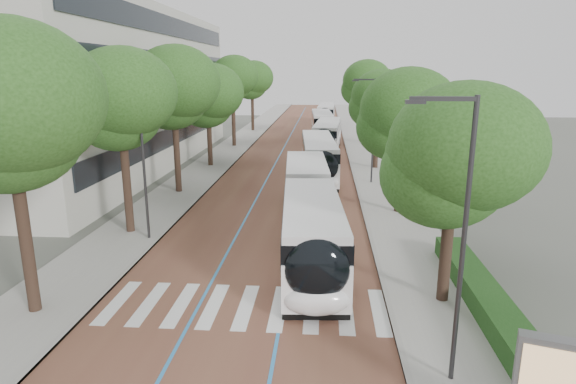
% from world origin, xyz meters
% --- Properties ---
extents(ground, '(160.00, 160.00, 0.00)m').
position_xyz_m(ground, '(0.00, 0.00, 0.00)').
color(ground, '#51544C').
rests_on(ground, ground).
extents(road, '(11.00, 140.00, 0.02)m').
position_xyz_m(road, '(0.00, 40.00, 0.01)').
color(road, brown).
rests_on(road, ground).
extents(sidewalk_left, '(4.00, 140.00, 0.12)m').
position_xyz_m(sidewalk_left, '(-7.50, 40.00, 0.06)').
color(sidewalk_left, gray).
rests_on(sidewalk_left, ground).
extents(sidewalk_right, '(4.00, 140.00, 0.12)m').
position_xyz_m(sidewalk_right, '(7.50, 40.00, 0.06)').
color(sidewalk_right, gray).
rests_on(sidewalk_right, ground).
extents(kerb_left, '(0.20, 140.00, 0.14)m').
position_xyz_m(kerb_left, '(-5.60, 40.00, 0.06)').
color(kerb_left, gray).
rests_on(kerb_left, ground).
extents(kerb_right, '(0.20, 140.00, 0.14)m').
position_xyz_m(kerb_right, '(5.60, 40.00, 0.06)').
color(kerb_right, gray).
rests_on(kerb_right, ground).
extents(zebra_crossing, '(10.55, 3.60, 0.01)m').
position_xyz_m(zebra_crossing, '(0.20, 1.00, 0.03)').
color(zebra_crossing, silver).
rests_on(zebra_crossing, ground).
extents(lane_line_left, '(0.12, 126.00, 0.01)m').
position_xyz_m(lane_line_left, '(-1.60, 40.00, 0.02)').
color(lane_line_left, '#2578BC').
rests_on(lane_line_left, road).
extents(lane_line_right, '(0.12, 126.00, 0.01)m').
position_xyz_m(lane_line_right, '(1.60, 40.00, 0.02)').
color(lane_line_right, '#2578BC').
rests_on(lane_line_right, road).
extents(office_building, '(18.11, 40.00, 14.00)m').
position_xyz_m(office_building, '(-19.47, 28.00, 7.00)').
color(office_building, beige).
rests_on(office_building, ground).
extents(hedge, '(1.20, 14.00, 0.80)m').
position_xyz_m(hedge, '(9.10, 0.00, 0.52)').
color(hedge, '#1A3E15').
rests_on(hedge, sidewalk_right).
extents(streetlight_near, '(1.82, 0.20, 8.00)m').
position_xyz_m(streetlight_near, '(6.62, -3.00, 4.82)').
color(streetlight_near, '#2D2D2F').
rests_on(streetlight_near, sidewalk_right).
extents(streetlight_far, '(1.82, 0.20, 8.00)m').
position_xyz_m(streetlight_far, '(6.62, 22.00, 4.82)').
color(streetlight_far, '#2D2D2F').
rests_on(streetlight_far, sidewalk_right).
extents(lamp_post_left, '(0.14, 0.14, 8.00)m').
position_xyz_m(lamp_post_left, '(-6.10, 8.00, 4.12)').
color(lamp_post_left, '#2D2D2F').
rests_on(lamp_post_left, sidewalk_left).
extents(trees_left, '(6.08, 60.87, 9.86)m').
position_xyz_m(trees_left, '(-7.50, 23.84, 7.01)').
color(trees_left, black).
rests_on(trees_left, ground).
extents(trees_right, '(5.81, 47.62, 9.38)m').
position_xyz_m(trees_right, '(7.70, 22.70, 6.08)').
color(trees_right, black).
rests_on(trees_right, ground).
extents(lead_bus, '(3.70, 18.52, 3.20)m').
position_xyz_m(lead_bus, '(2.33, 8.47, 1.63)').
color(lead_bus, black).
rests_on(lead_bus, ground).
extents(bus_queued_0, '(3.30, 12.53, 3.20)m').
position_xyz_m(bus_queued_0, '(2.60, 23.95, 1.62)').
color(bus_queued_0, white).
rests_on(bus_queued_0, ground).
extents(bus_queued_1, '(3.30, 12.53, 3.20)m').
position_xyz_m(bus_queued_1, '(3.36, 37.42, 1.62)').
color(bus_queued_1, white).
rests_on(bus_queued_1, ground).
extents(bus_queued_2, '(3.14, 12.51, 3.20)m').
position_xyz_m(bus_queued_2, '(2.70, 49.95, 1.62)').
color(bus_queued_2, white).
rests_on(bus_queued_2, ground).
extents(bus_queued_3, '(2.96, 12.48, 3.20)m').
position_xyz_m(bus_queued_3, '(3.26, 64.17, 1.62)').
color(bus_queued_3, white).
rests_on(bus_queued_3, ground).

